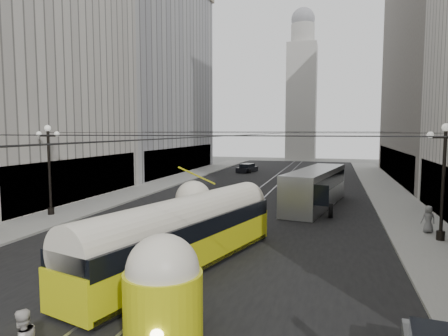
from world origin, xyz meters
The scene contains 16 objects.
road centered at (0.00, 32.50, 0.00)m, with size 20.00×85.00×0.02m, color black.
sidewalk_left centered at (-12.00, 36.00, 0.07)m, with size 4.00×72.00×0.15m, color gray.
sidewalk_right centered at (12.00, 36.00, 0.07)m, with size 4.00×72.00×0.15m, color gray.
rail_left centered at (-0.75, 32.50, 0.00)m, with size 0.12×85.00×0.04m, color gray.
rail_right centered at (0.75, 32.50, 0.00)m, with size 0.12×85.00×0.04m, color gray.
building_left_mid centered at (-20.00, 24.00, 17.31)m, with size 12.60×20.60×34.60m.
building_left_far centered at (-19.99, 48.00, 14.31)m, with size 12.60×28.60×28.60m.
distant_tower centered at (0.00, 80.00, 14.97)m, with size 6.00×6.00×31.36m.
lamppost_left_mid centered at (-12.60, 18.00, 3.74)m, with size 1.86×0.44×6.37m.
lamppost_right_mid centered at (12.60, 18.00, 3.74)m, with size 1.86×0.44×6.37m.
catenary centered at (0.12, 31.49, 5.88)m, with size 25.00×72.00×0.23m.
streetcar centered at (0.50, 10.41, 1.57)m, with size 5.66×14.28×3.21m.
city_bus centered at (5.48, 26.86, 1.67)m, with size 4.67×12.30×3.04m.
sedan_white_far centered at (4.07, 44.40, 0.66)m, with size 3.61×5.00×1.46m.
sedan_dark_far centered at (-5.47, 51.52, 0.58)m, with size 2.67×4.36×1.28m.
pedestrian_sidewalk_right centered at (12.29, 19.53, 0.96)m, with size 0.79×0.48×1.62m, color slate.
Camera 1 is at (6.86, -5.81, 6.13)m, focal length 32.00 mm.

